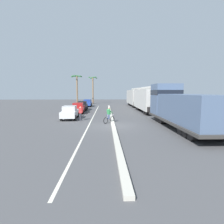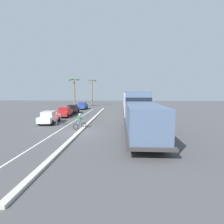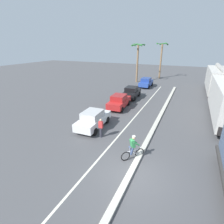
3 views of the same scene
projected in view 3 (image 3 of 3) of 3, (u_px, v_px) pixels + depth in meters
The scene contains 12 objects.
ground_plane at pixel (131, 174), 10.29m from camera, with size 120.00×120.00×0.00m, color #4C4C4F.
median_curb at pixel (153, 130), 15.35m from camera, with size 0.36×36.00×0.16m, color beige.
lane_stripe at pixel (127, 126), 16.31m from camera, with size 0.14×36.00×0.01m, color silver.
hopper_car_middle at pixel (218, 80), 26.69m from camera, with size 2.90×10.60×4.18m.
parked_car_white at pixel (93, 119), 15.78m from camera, with size 1.97×4.27×1.62m.
parked_car_red at pixel (119, 101), 20.74m from camera, with size 1.99×4.28×1.62m.
parked_car_black at pixel (132, 92), 24.61m from camera, with size 1.97×4.27×1.62m.
parked_car_blue at pixel (146, 82), 31.12m from camera, with size 1.85×4.21×1.62m.
cyclist at pixel (133, 148), 11.36m from camera, with size 1.22×1.28×1.71m.
palm_tree_near at pixel (162, 54), 37.75m from camera, with size 2.28×2.31×7.65m.
palm_tree_far at pixel (138, 54), 33.55m from camera, with size 2.54×2.70×7.49m.
pedestrian_by_cars at pixel (101, 128), 14.08m from camera, with size 0.34×0.22×1.62m.
Camera 3 is at (2.44, -7.98, 7.12)m, focal length 28.00 mm.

